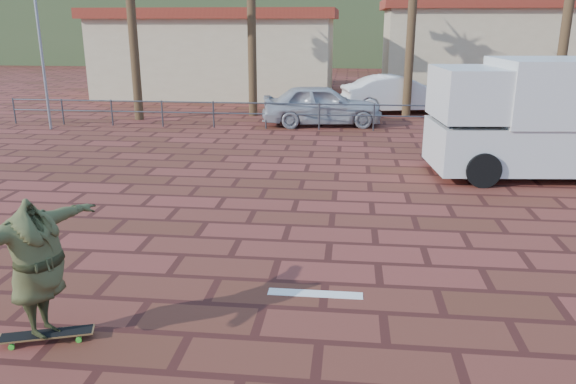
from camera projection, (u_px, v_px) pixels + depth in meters
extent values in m
plane|color=maroon|center=(278.00, 259.00, 9.50)|extent=(120.00, 120.00, 0.00)
cube|color=white|center=(315.00, 294.00, 8.29)|extent=(1.40, 0.22, 0.01)
cylinder|color=#47494F|center=(14.00, 111.00, 22.03)|extent=(0.06, 0.06, 1.00)
cylinder|color=#47494F|center=(63.00, 112.00, 21.82)|extent=(0.06, 0.06, 1.00)
cylinder|color=#47494F|center=(112.00, 113.00, 21.61)|extent=(0.06, 0.06, 1.00)
cylinder|color=#47494F|center=(162.00, 113.00, 21.40)|extent=(0.06, 0.06, 1.00)
cylinder|color=#47494F|center=(214.00, 114.00, 21.19)|extent=(0.06, 0.06, 1.00)
cylinder|color=#47494F|center=(266.00, 115.00, 20.98)|extent=(0.06, 0.06, 1.00)
cylinder|color=#47494F|center=(319.00, 116.00, 20.77)|extent=(0.06, 0.06, 1.00)
cylinder|color=#47494F|center=(374.00, 117.00, 20.56)|extent=(0.06, 0.06, 1.00)
cylinder|color=#47494F|center=(429.00, 118.00, 20.35)|extent=(0.06, 0.06, 1.00)
cylinder|color=#47494F|center=(486.00, 119.00, 20.14)|extent=(0.06, 0.06, 1.00)
cylinder|color=#47494F|center=(544.00, 120.00, 19.93)|extent=(0.06, 0.06, 1.00)
cylinder|color=#47494F|center=(319.00, 104.00, 20.64)|extent=(24.00, 0.05, 0.05)
cylinder|color=#47494F|center=(319.00, 115.00, 20.75)|extent=(24.00, 0.05, 0.05)
cylinder|color=gray|center=(37.00, 17.00, 19.85)|extent=(0.10, 0.10, 8.00)
cylinder|color=brown|center=(133.00, 31.00, 22.11)|extent=(0.36, 0.36, 7.00)
cylinder|color=brown|center=(251.00, 15.00, 22.89)|extent=(0.36, 0.36, 8.20)
cylinder|color=brown|center=(411.00, 37.00, 22.93)|extent=(0.36, 0.36, 6.50)
cylinder|color=brown|center=(567.00, 20.00, 20.73)|extent=(0.36, 0.36, 7.80)
cube|color=beige|center=(220.00, 57.00, 30.47)|extent=(12.00, 7.00, 4.00)
cube|color=maroon|center=(218.00, 14.00, 29.82)|extent=(12.60, 7.60, 0.50)
cube|color=beige|center=(477.00, 52.00, 30.83)|extent=(10.00, 6.00, 4.50)
cube|color=maroon|center=(482.00, 4.00, 30.10)|extent=(10.60, 6.60, 0.50)
cube|color=#384C28|center=(341.00, 31.00, 56.18)|extent=(70.00, 18.00, 6.00)
cube|color=#384C28|center=(149.00, 20.00, 63.91)|extent=(35.00, 14.00, 8.00)
cube|color=olive|center=(47.00, 334.00, 7.03)|extent=(1.16, 0.59, 0.02)
cube|color=black|center=(46.00, 333.00, 7.03)|extent=(1.11, 0.56, 0.00)
cube|color=silver|center=(13.00, 340.00, 6.96)|extent=(0.12, 0.20, 0.03)
cube|color=silver|center=(80.00, 333.00, 7.12)|extent=(0.12, 0.20, 0.03)
cylinder|color=#44DD2E|center=(11.00, 347.00, 6.87)|extent=(0.08, 0.05, 0.07)
cylinder|color=#44DD2E|center=(16.00, 337.00, 7.08)|extent=(0.08, 0.05, 0.07)
cylinder|color=#44DD2E|center=(79.00, 340.00, 7.02)|extent=(0.08, 0.05, 0.07)
cylinder|color=#44DD2E|center=(81.00, 330.00, 7.24)|extent=(0.08, 0.05, 0.07)
imported|color=#464A27|center=(37.00, 269.00, 6.77)|extent=(1.28, 2.25, 1.77)
cube|color=silver|center=(544.00, 145.00, 14.49)|extent=(5.95, 2.90, 1.17)
cube|color=silver|center=(471.00, 93.00, 14.13)|extent=(1.93, 2.50, 1.28)
cube|color=black|center=(442.00, 112.00, 14.27)|extent=(0.24, 1.81, 0.69)
cylinder|color=black|center=(483.00, 170.00, 13.55)|extent=(0.88, 0.38, 0.85)
cylinder|color=black|center=(457.00, 150.00, 15.69)|extent=(0.88, 0.38, 0.85)
imported|color=#B5B7BC|center=(322.00, 105.00, 21.63)|extent=(4.81, 2.43, 1.57)
imported|color=white|center=(399.00, 94.00, 24.62)|extent=(5.18, 2.76, 1.62)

